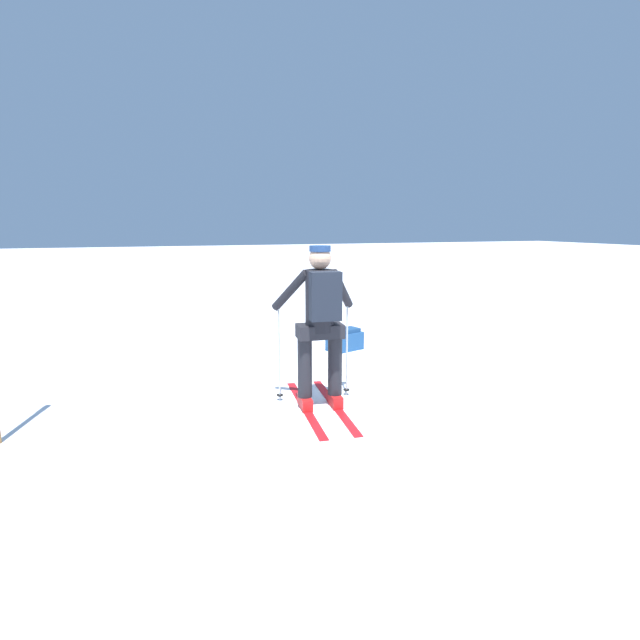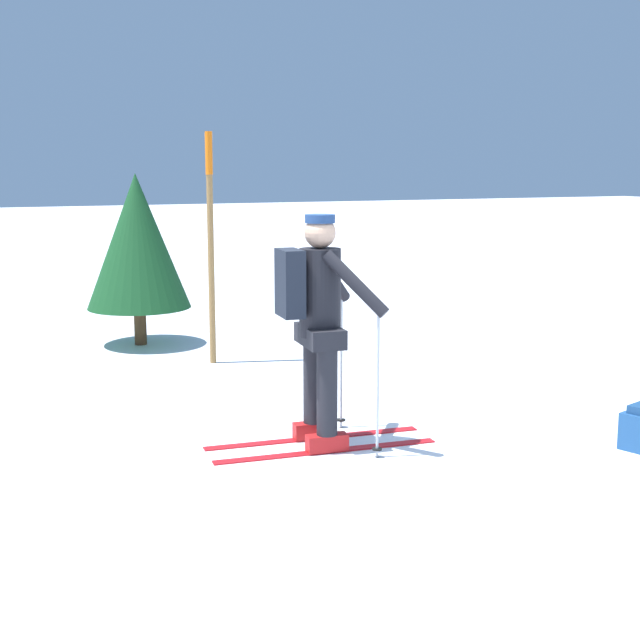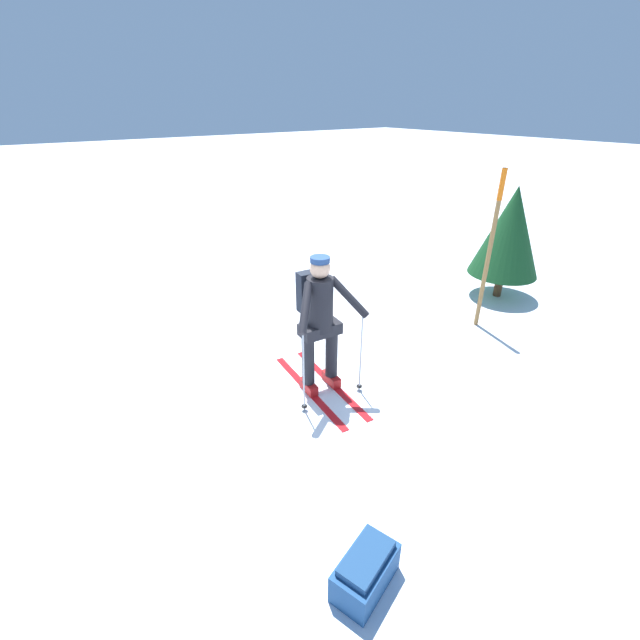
# 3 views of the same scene
# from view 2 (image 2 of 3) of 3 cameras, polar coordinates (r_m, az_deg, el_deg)

# --- Properties ---
(ground_plane) EXTENTS (80.00, 80.00, 0.00)m
(ground_plane) POSITION_cam_2_polar(r_m,az_deg,el_deg) (6.48, -0.05, -8.48)
(ground_plane) COLOR white
(skier) EXTENTS (1.71, 0.92, 1.70)m
(skier) POSITION_cam_2_polar(r_m,az_deg,el_deg) (6.40, -0.15, 0.14)
(skier) COLOR red
(skier) RESTS_ON ground_plane
(trail_marker) EXTENTS (0.07, 0.07, 2.37)m
(trail_marker) POSITION_cam_2_polar(r_m,az_deg,el_deg) (9.19, -7.02, 5.66)
(trail_marker) COLOR olive
(trail_marker) RESTS_ON ground_plane
(pine_tree) EXTENTS (1.17, 1.17, 1.95)m
(pine_tree) POSITION_cam_2_polar(r_m,az_deg,el_deg) (10.31, -11.61, 4.95)
(pine_tree) COLOR #4C331E
(pine_tree) RESTS_ON ground_plane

